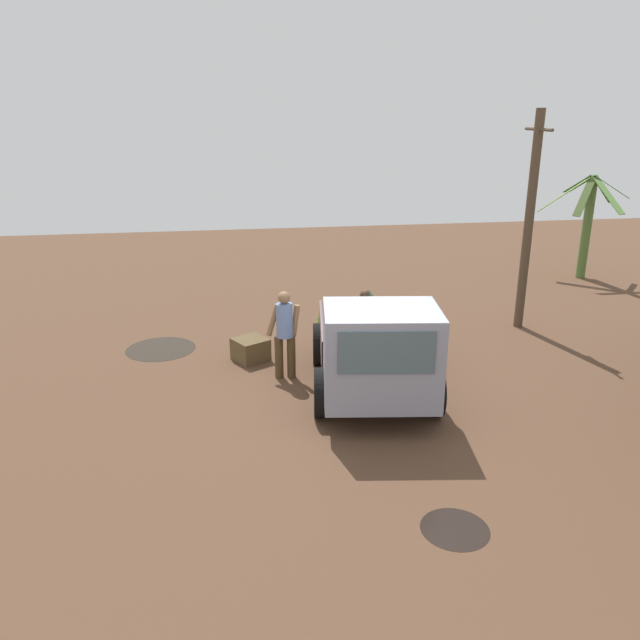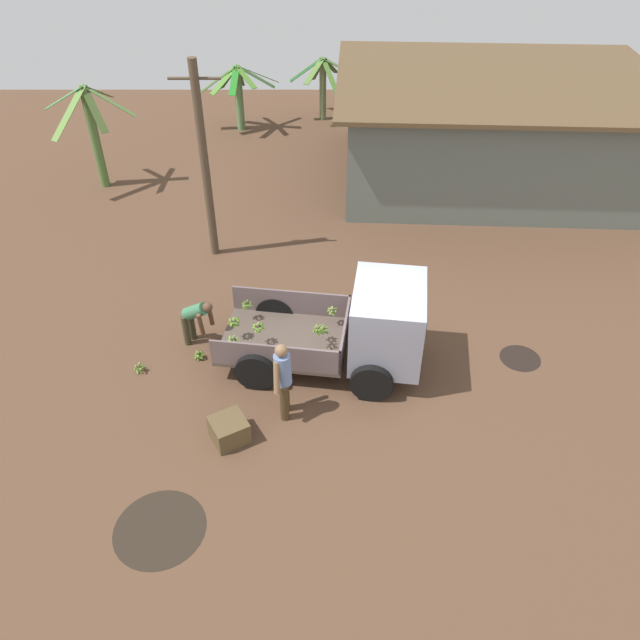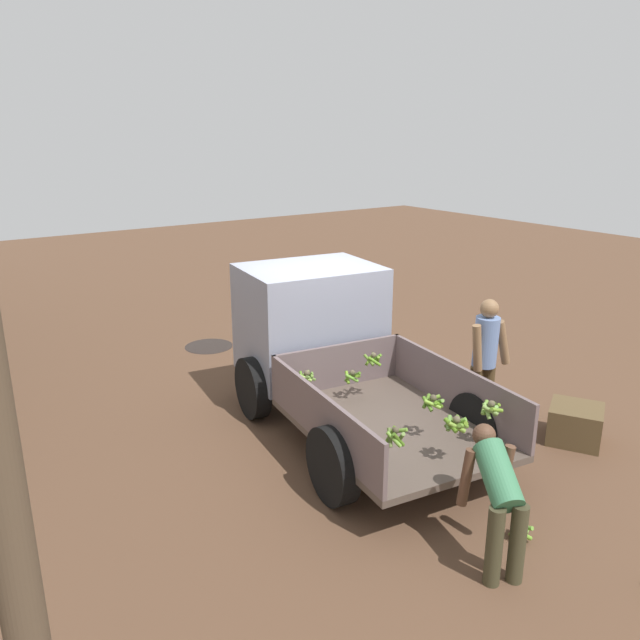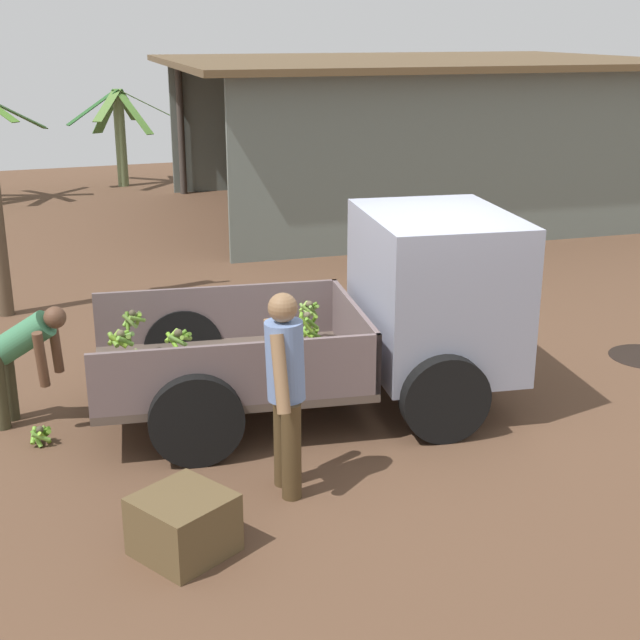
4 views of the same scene
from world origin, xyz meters
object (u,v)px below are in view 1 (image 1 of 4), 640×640
at_px(utility_pole, 529,221).
at_px(banana_bunch_on_ground_0, 321,319).
at_px(banana_bunch_on_ground_1, 346,335).
at_px(person_foreground_visitor, 285,331).
at_px(cargo_truck, 378,355).
at_px(wooden_crate_0, 251,349).
at_px(person_worker_loading, 368,306).

height_order(utility_pole, banana_bunch_on_ground_0, utility_pole).
bearing_deg(banana_bunch_on_ground_1, person_foreground_visitor, -40.06).
distance_m(cargo_truck, wooden_crate_0, 3.46).
bearing_deg(utility_pole, banana_bunch_on_ground_0, -101.65).
bearing_deg(banana_bunch_on_ground_0, wooden_crate_0, -40.98).
bearing_deg(wooden_crate_0, person_foreground_visitor, 32.30).
bearing_deg(banana_bunch_on_ground_1, person_worker_loading, 98.97).
bearing_deg(person_worker_loading, banana_bunch_on_ground_1, -55.74).
xyz_separation_m(utility_pole, person_foreground_visitor, (2.14, -5.91, -1.60)).
distance_m(utility_pole, person_worker_loading, 4.22).
relative_size(banana_bunch_on_ground_1, wooden_crate_0, 0.34).
bearing_deg(banana_bunch_on_ground_1, utility_pole, 92.99).
xyz_separation_m(utility_pole, person_worker_loading, (0.14, -3.79, -1.83)).
bearing_deg(utility_pole, cargo_truck, -49.71).
bearing_deg(banana_bunch_on_ground_0, utility_pole, 78.35).
xyz_separation_m(banana_bunch_on_ground_0, wooden_crate_0, (2.11, -1.83, 0.12)).
distance_m(person_foreground_visitor, banana_bunch_on_ground_1, 2.64).
bearing_deg(banana_bunch_on_ground_1, cargo_truck, -2.85).
xyz_separation_m(person_worker_loading, wooden_crate_0, (0.99, -2.74, -0.51)).
height_order(cargo_truck, banana_bunch_on_ground_0, cargo_truck).
bearing_deg(banana_bunch_on_ground_0, cargo_truck, 2.72).
relative_size(person_foreground_visitor, banana_bunch_on_ground_0, 6.96).
distance_m(person_worker_loading, banana_bunch_on_ground_0, 1.57).
xyz_separation_m(person_foreground_visitor, banana_bunch_on_ground_1, (-1.91, 1.61, -0.87)).
height_order(person_worker_loading, banana_bunch_on_ground_0, person_worker_loading).
bearing_deg(wooden_crate_0, person_worker_loading, 109.93).
relative_size(person_worker_loading, banana_bunch_on_ground_0, 4.90).
height_order(utility_pole, banana_bunch_on_ground_1, utility_pole).
distance_m(person_worker_loading, wooden_crate_0, 2.96).
bearing_deg(wooden_crate_0, utility_pole, 99.89).
relative_size(person_foreground_visitor, banana_bunch_on_ground_1, 8.30).
bearing_deg(utility_pole, person_worker_loading, -87.81).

